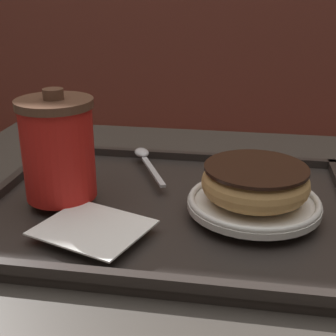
% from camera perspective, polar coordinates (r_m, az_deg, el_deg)
% --- Properties ---
extents(booth_bench, '(1.73, 0.44, 1.00)m').
position_cam_1_polar(booth_bench, '(1.56, 5.77, -4.05)').
color(booth_bench, brown).
rests_on(booth_bench, ground_plane).
extents(cafe_table, '(0.84, 0.75, 0.71)m').
position_cam_1_polar(cafe_table, '(0.70, 2.61, -18.32)').
color(cafe_table, '#38332D').
rests_on(cafe_table, ground_plane).
extents(serving_tray, '(0.47, 0.36, 0.02)m').
position_cam_1_polar(serving_tray, '(0.61, -0.00, -5.00)').
color(serving_tray, '#282321').
rests_on(serving_tray, cafe_table).
extents(napkin_paper, '(0.14, 0.13, 0.00)m').
position_cam_1_polar(napkin_paper, '(0.53, -9.13, -7.17)').
color(napkin_paper, white).
rests_on(napkin_paper, serving_tray).
extents(coffee_cup_front, '(0.09, 0.09, 0.14)m').
position_cam_1_polar(coffee_cup_front, '(0.59, -13.25, 2.35)').
color(coffee_cup_front, red).
rests_on(coffee_cup_front, serving_tray).
extents(plate_with_chocolate_donut, '(0.16, 0.16, 0.01)m').
position_cam_1_polar(plate_with_chocolate_donut, '(0.58, 10.41, -4.10)').
color(plate_with_chocolate_donut, white).
rests_on(plate_with_chocolate_donut, serving_tray).
extents(donut_chocolate_glazed, '(0.13, 0.13, 0.04)m').
position_cam_1_polar(donut_chocolate_glazed, '(0.57, 10.59, -1.65)').
color(donut_chocolate_glazed, tan).
rests_on(donut_chocolate_glazed, plate_with_chocolate_donut).
extents(spoon, '(0.08, 0.14, 0.01)m').
position_cam_1_polar(spoon, '(0.72, -2.85, 1.27)').
color(spoon, silver).
rests_on(spoon, serving_tray).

